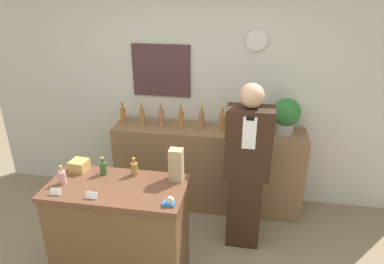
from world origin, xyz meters
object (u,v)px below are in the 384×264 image
at_px(potted_plant, 287,114).
at_px(shopkeeper, 247,169).
at_px(paper_bag, 176,165).
at_px(tape_dispenser, 169,203).

bearing_deg(potted_plant, shopkeeper, -121.94).
distance_m(shopkeeper, potted_plant, 0.81).
relative_size(potted_plant, paper_bag, 1.39).
bearing_deg(shopkeeper, paper_bag, -140.28).
xyz_separation_m(shopkeeper, potted_plant, (0.38, 0.62, 0.37)).
bearing_deg(potted_plant, paper_bag, -131.31).
height_order(shopkeeper, potted_plant, shopkeeper).
relative_size(shopkeeper, tape_dispenser, 18.89).
bearing_deg(paper_bag, potted_plant, 48.69).
bearing_deg(tape_dispenser, shopkeeper, 56.75).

